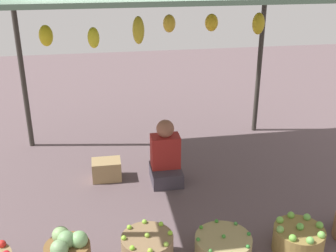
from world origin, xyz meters
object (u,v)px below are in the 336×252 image
vendor_person (166,158)px  wooden_crate_near_vendor (107,170)px  basket_limes (147,250)px  basket_green_chilies (223,247)px  basket_green_apples (298,239)px

vendor_person → wooden_crate_near_vendor: 0.74m
vendor_person → basket_limes: (-0.40, -1.44, -0.15)m
basket_limes → wooden_crate_near_vendor: size_ratio=1.32×
basket_green_chilies → wooden_crate_near_vendor: bearing=121.9°
basket_limes → basket_green_chilies: (0.69, -0.01, -0.05)m
basket_limes → basket_green_chilies: basket_limes is taller
basket_green_chilies → vendor_person: bearing=101.4°
basket_limes → basket_green_chilies: bearing=-0.8°
vendor_person → basket_limes: 1.50m
basket_green_chilies → basket_green_apples: bearing=-3.4°
wooden_crate_near_vendor → basket_green_apples: bearing=-44.0°
vendor_person → basket_limes: bearing=-105.4°
basket_green_apples → wooden_crate_near_vendor: bearing=136.0°
vendor_person → wooden_crate_near_vendor: (-0.70, 0.15, -0.17)m
vendor_person → wooden_crate_near_vendor: vendor_person is taller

